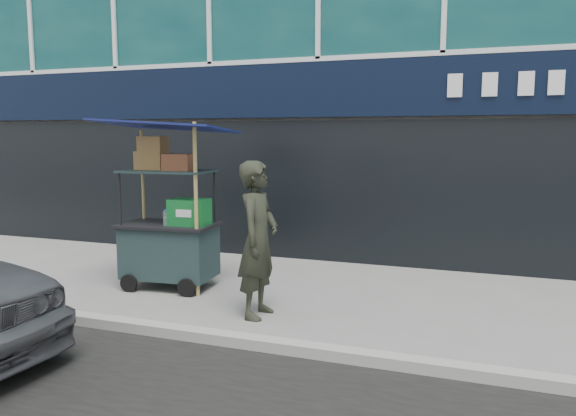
% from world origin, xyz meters
% --- Properties ---
extents(ground, '(80.00, 80.00, 0.00)m').
position_xyz_m(ground, '(0.00, 0.00, 0.00)').
color(ground, slate).
rests_on(ground, ground).
extents(curb, '(80.00, 0.18, 0.12)m').
position_xyz_m(curb, '(0.00, -0.20, 0.06)').
color(curb, '#96978E').
rests_on(curb, ground).
extents(vendor_cart, '(1.85, 1.37, 2.38)m').
position_xyz_m(vendor_cart, '(-1.43, 1.51, 0.83)').
color(vendor_cart, black).
rests_on(vendor_cart, ground).
extents(vendor_man, '(0.45, 0.68, 1.86)m').
position_xyz_m(vendor_man, '(0.23, 0.78, 0.93)').
color(vendor_man, black).
rests_on(vendor_man, ground).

